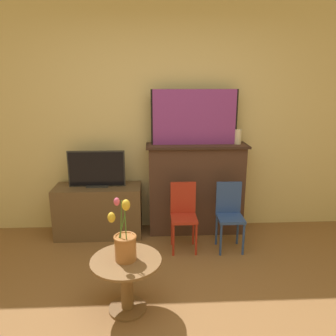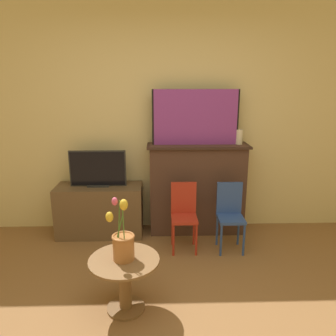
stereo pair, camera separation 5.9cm
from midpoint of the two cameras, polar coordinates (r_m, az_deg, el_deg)
wall_back at (r=3.89m, az=-0.03°, el=8.73°), size 8.00×0.06×2.70m
fireplace_mantel at (r=3.90m, az=5.49°, el=-3.41°), size 1.16×0.36×1.07m
painting at (r=3.73m, az=5.27°, el=8.78°), size 0.98×0.03×0.62m
mantel_candle at (r=3.84m, az=12.73°, el=5.30°), size 0.08×0.08×0.17m
tv_stand at (r=3.95m, az=-11.33°, el=-7.22°), size 0.99×0.40×0.60m
tv_monitor at (r=3.80m, az=-11.70°, el=-0.20°), size 0.64×0.12×0.42m
chair_red at (r=3.53m, az=3.27°, el=-7.66°), size 0.27×0.27×0.73m
chair_blue at (r=3.59m, az=11.22°, el=-7.55°), size 0.27×0.27×0.73m
side_table at (r=2.71m, az=-6.90°, el=-18.23°), size 0.55×0.55×0.45m
vase_tulips at (r=2.56m, az=-7.20°, el=-12.79°), size 0.21×0.18×0.51m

